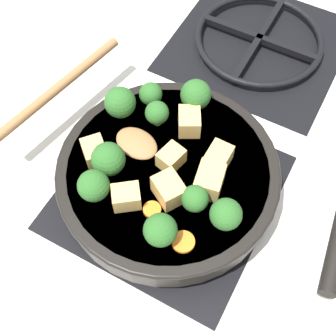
% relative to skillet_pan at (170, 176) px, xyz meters
% --- Properties ---
extents(ground_plane, '(2.40, 2.40, 0.00)m').
position_rel_skillet_pan_xyz_m(ground_plane, '(-0.00, -0.00, -0.05)').
color(ground_plane, white).
extents(front_burner_grate, '(0.31, 0.31, 0.03)m').
position_rel_skillet_pan_xyz_m(front_burner_grate, '(-0.00, -0.00, -0.04)').
color(front_burner_grate, black).
rests_on(front_burner_grate, ground_plane).
extents(rear_burner_grate, '(0.31, 0.31, 0.03)m').
position_rel_skillet_pan_xyz_m(rear_burner_grate, '(-0.00, 0.36, -0.04)').
color(rear_burner_grate, black).
rests_on(rear_burner_grate, ground_plane).
extents(skillet_pan, '(0.44, 0.33, 0.05)m').
position_rel_skillet_pan_xyz_m(skillet_pan, '(0.00, 0.00, 0.00)').
color(skillet_pan, black).
rests_on(skillet_pan, front_burner_grate).
extents(wooden_spoon, '(0.23, 0.26, 0.02)m').
position_rel_skillet_pan_xyz_m(wooden_spoon, '(-0.16, 0.03, 0.03)').
color(wooden_spoon, olive).
rests_on(wooden_spoon, skillet_pan).
extents(tofu_cube_center_large, '(0.05, 0.05, 0.03)m').
position_rel_skillet_pan_xyz_m(tofu_cube_center_large, '(0.02, -0.04, 0.04)').
color(tofu_cube_center_large, tan).
rests_on(tofu_cube_center_large, skillet_pan).
extents(tofu_cube_near_handle, '(0.04, 0.04, 0.03)m').
position_rel_skillet_pan_xyz_m(tofu_cube_near_handle, '(0.00, 0.01, 0.04)').
color(tofu_cube_near_handle, tan).
rests_on(tofu_cube_near_handle, skillet_pan).
extents(tofu_cube_east_chunk, '(0.05, 0.05, 0.03)m').
position_rel_skillet_pan_xyz_m(tofu_cube_east_chunk, '(-0.03, -0.07, 0.04)').
color(tofu_cube_east_chunk, tan).
rests_on(tofu_cube_east_chunk, skillet_pan).
extents(tofu_cube_west_chunk, '(0.04, 0.05, 0.04)m').
position_rel_skillet_pan_xyz_m(tofu_cube_west_chunk, '(0.06, -0.00, 0.04)').
color(tofu_cube_west_chunk, tan).
rests_on(tofu_cube_west_chunk, skillet_pan).
extents(tofu_cube_back_piece, '(0.05, 0.05, 0.03)m').
position_rel_skillet_pan_xyz_m(tofu_cube_back_piece, '(-0.01, 0.08, 0.04)').
color(tofu_cube_back_piece, tan).
rests_on(tofu_cube_back_piece, skillet_pan).
extents(tofu_cube_front_piece, '(0.05, 0.05, 0.03)m').
position_rel_skillet_pan_xyz_m(tofu_cube_front_piece, '(-0.10, -0.03, 0.04)').
color(tofu_cube_front_piece, tan).
rests_on(tofu_cube_front_piece, skillet_pan).
extents(tofu_cube_mid_small, '(0.03, 0.04, 0.03)m').
position_rel_skillet_pan_xyz_m(tofu_cube_mid_small, '(0.06, 0.04, 0.04)').
color(tofu_cube_mid_small, tan).
rests_on(tofu_cube_mid_small, skillet_pan).
extents(broccoli_floret_near_spoon, '(0.04, 0.04, 0.05)m').
position_rel_skillet_pan_xyz_m(broccoli_floret_near_spoon, '(-0.07, -0.09, 0.05)').
color(broccoli_floret_near_spoon, '#709956').
rests_on(broccoli_floret_near_spoon, skillet_pan).
extents(broccoli_floret_center_top, '(0.05, 0.05, 0.05)m').
position_rel_skillet_pan_xyz_m(broccoli_floret_center_top, '(-0.02, 0.12, 0.05)').
color(broccoli_floret_center_top, '#709956').
rests_on(broccoli_floret_center_top, skillet_pan).
extents(broccoli_floret_east_rim, '(0.05, 0.05, 0.05)m').
position_rel_skillet_pan_xyz_m(broccoli_floret_east_rim, '(-0.07, -0.04, 0.05)').
color(broccoli_floret_east_rim, '#709956').
rests_on(broccoli_floret_east_rim, skillet_pan).
extents(broccoli_floret_west_rim, '(0.04, 0.04, 0.04)m').
position_rel_skillet_pan_xyz_m(broccoli_floret_west_rim, '(-0.06, 0.06, 0.05)').
color(broccoli_floret_west_rim, '#709956').
rests_on(broccoli_floret_west_rim, skillet_pan).
extents(broccoli_floret_north_edge, '(0.04, 0.04, 0.04)m').
position_rel_skillet_pan_xyz_m(broccoli_floret_north_edge, '(-0.08, 0.09, 0.05)').
color(broccoli_floret_north_edge, '#709956').
rests_on(broccoli_floret_north_edge, skillet_pan).
extents(broccoli_floret_south_cluster, '(0.04, 0.04, 0.05)m').
position_rel_skillet_pan_xyz_m(broccoli_floret_south_cluster, '(0.04, -0.10, 0.05)').
color(broccoli_floret_south_cluster, '#709956').
rests_on(broccoli_floret_south_cluster, skillet_pan).
extents(broccoli_floret_mid_floret, '(0.04, 0.04, 0.05)m').
position_rel_skillet_pan_xyz_m(broccoli_floret_mid_floret, '(0.10, -0.04, 0.05)').
color(broccoli_floret_mid_floret, '#709956').
rests_on(broccoli_floret_mid_floret, skillet_pan).
extents(broccoli_floret_small_inner, '(0.05, 0.05, 0.05)m').
position_rel_skillet_pan_xyz_m(broccoli_floret_small_inner, '(-0.11, 0.05, 0.05)').
color(broccoli_floret_small_inner, '#709956').
rests_on(broccoli_floret_small_inner, skillet_pan).
extents(broccoli_floret_tall_stem, '(0.04, 0.04, 0.04)m').
position_rel_skillet_pan_xyz_m(broccoli_floret_tall_stem, '(0.06, -0.04, 0.05)').
color(broccoli_floret_tall_stem, '#709956').
rests_on(broccoli_floret_tall_stem, skillet_pan).
extents(carrot_slice_orange_thin, '(0.02, 0.02, 0.01)m').
position_rel_skillet_pan_xyz_m(carrot_slice_orange_thin, '(0.01, -0.07, 0.02)').
color(carrot_slice_orange_thin, orange).
rests_on(carrot_slice_orange_thin, skillet_pan).
extents(carrot_slice_near_center, '(0.03, 0.03, 0.01)m').
position_rel_skillet_pan_xyz_m(carrot_slice_near_center, '(0.07, -0.09, 0.02)').
color(carrot_slice_near_center, orange).
rests_on(carrot_slice_near_center, skillet_pan).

